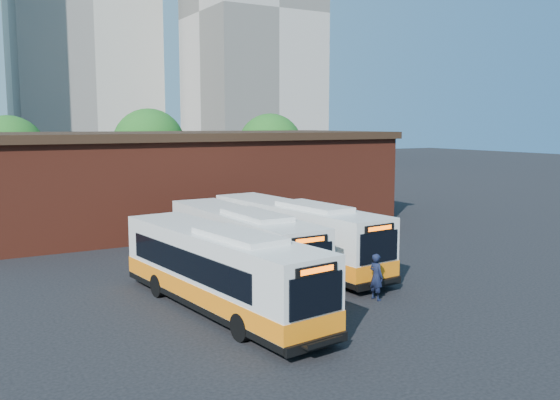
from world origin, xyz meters
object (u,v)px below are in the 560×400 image
bus_west (219,273)px  bus_midwest (242,246)px  transit_worker (376,277)px  bus_mideast (296,237)px

bus_west → bus_midwest: bus_west is taller
bus_west → transit_worker: bus_west is taller
bus_west → bus_midwest: bearing=47.1°
bus_mideast → transit_worker: (-0.09, -6.31, -0.54)m
bus_west → transit_worker: size_ratio=6.34×
bus_west → bus_mideast: (6.07, 4.49, 0.03)m
bus_midwest → transit_worker: 6.60m
bus_midwest → transit_worker: size_ratio=6.26×
bus_mideast → bus_west: bearing=-148.8°
bus_west → bus_midwest: size_ratio=1.01×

